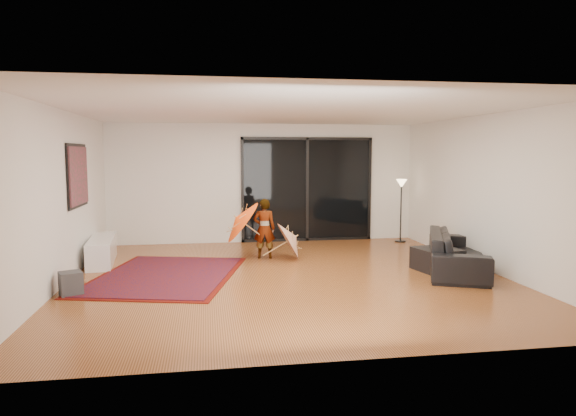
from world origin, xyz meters
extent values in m
plane|color=#A1582C|center=(0.00, 0.00, 0.00)|extent=(7.00, 7.00, 0.00)
plane|color=white|center=(0.00, 0.00, 2.70)|extent=(7.00, 7.00, 0.00)
plane|color=silver|center=(0.00, 3.50, 1.35)|extent=(7.00, 0.00, 7.00)
plane|color=silver|center=(0.00, -3.50, 1.35)|extent=(7.00, 0.00, 7.00)
plane|color=silver|center=(-3.50, 0.00, 1.35)|extent=(0.00, 7.00, 7.00)
plane|color=silver|center=(3.50, 0.00, 1.35)|extent=(0.00, 7.00, 7.00)
cube|color=black|center=(1.00, 3.47, 1.20)|extent=(3.00, 0.04, 2.40)
cube|color=black|center=(1.00, 3.45, 2.37)|extent=(3.06, 0.06, 0.06)
cube|color=black|center=(1.00, 3.45, 0.03)|extent=(3.06, 0.06, 0.06)
cube|color=black|center=(1.00, 3.45, 1.20)|extent=(0.06, 0.06, 2.40)
cube|color=black|center=(-3.48, 1.00, 1.65)|extent=(0.02, 1.28, 1.08)
cube|color=#1E4B32|center=(-3.46, 1.00, 1.65)|extent=(0.03, 1.18, 0.98)
cube|color=white|center=(-3.25, 1.65, 0.23)|extent=(0.58, 1.71, 0.46)
cube|color=#424244|center=(-3.25, -0.60, 0.17)|extent=(0.39, 0.39, 0.34)
cube|color=#530C07|center=(-2.00, 0.38, 0.01)|extent=(2.84, 3.47, 0.01)
cube|color=maroon|center=(-2.00, 0.38, 0.01)|extent=(2.65, 3.28, 0.02)
imported|color=black|center=(2.95, -0.05, 0.34)|extent=(1.76, 2.48, 0.68)
cube|color=black|center=(2.63, 0.05, 0.19)|extent=(0.80, 0.80, 0.39)
cylinder|color=black|center=(3.10, 2.96, 0.01)|extent=(0.25, 0.25, 0.03)
cylinder|color=black|center=(3.10, 2.96, 0.67)|extent=(0.03, 0.03, 1.33)
cone|color=#FFD899|center=(3.10, 2.96, 1.35)|extent=(0.25, 0.25, 0.20)
imported|color=#999999|center=(-0.21, 1.59, 0.58)|extent=(0.45, 0.33, 1.16)
cone|color=#FF4C0D|center=(-0.76, 1.54, 0.73)|extent=(0.70, 0.93, 0.84)
cylinder|color=tan|center=(-0.76, 1.54, 0.40)|extent=(0.41, 0.02, 0.32)
cylinder|color=tan|center=(-0.76, 1.54, 0.84)|extent=(0.05, 0.02, 0.05)
cone|color=silver|center=(0.39, 1.44, 0.51)|extent=(0.55, 0.79, 0.79)
cylinder|color=tan|center=(0.39, 1.44, 0.13)|extent=(0.49, 0.02, 0.29)
cylinder|color=tan|center=(0.39, 1.44, 0.62)|extent=(0.06, 0.02, 0.05)
camera|label=1|loc=(-1.31, -8.18, 2.01)|focal=32.00mm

